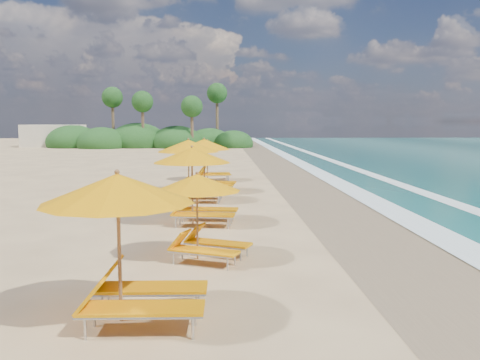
# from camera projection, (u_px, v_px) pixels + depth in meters

# --- Properties ---
(ground) EXTENTS (160.00, 160.00, 0.00)m
(ground) POSITION_uv_depth(u_px,v_px,m) (240.00, 214.00, 17.37)
(ground) COLOR tan
(ground) RESTS_ON ground
(wet_sand) EXTENTS (4.00, 160.00, 0.01)m
(wet_sand) POSITION_uv_depth(u_px,v_px,m) (353.00, 213.00, 17.53)
(wet_sand) COLOR #887351
(wet_sand) RESTS_ON ground
(surf_foam) EXTENTS (4.00, 160.00, 0.01)m
(surf_foam) POSITION_uv_depth(u_px,v_px,m) (428.00, 212.00, 17.64)
(surf_foam) COLOR white
(surf_foam) RESTS_ON ground
(station_0) EXTENTS (2.68, 2.48, 2.47)m
(station_0) POSITION_uv_depth(u_px,v_px,m) (131.00, 237.00, 7.93)
(station_0) COLOR olive
(station_0) RESTS_ON ground
(station_1) EXTENTS (2.70, 2.67, 2.07)m
(station_1) POSITION_uv_depth(u_px,v_px,m) (203.00, 211.00, 11.53)
(station_1) COLOR olive
(station_1) RESTS_ON ground
(station_2) EXTENTS (2.90, 2.75, 2.48)m
(station_2) POSITION_uv_depth(u_px,v_px,m) (198.00, 180.00, 15.58)
(station_2) COLOR olive
(station_2) RESTS_ON ground
(station_3) EXTENTS (2.89, 2.70, 2.56)m
(station_3) POSITION_uv_depth(u_px,v_px,m) (194.00, 166.00, 20.06)
(station_3) COLOR olive
(station_3) RESTS_ON ground
(station_4) EXTENTS (2.92, 2.77, 2.49)m
(station_4) POSITION_uv_depth(u_px,v_px,m) (208.00, 162.00, 22.71)
(station_4) COLOR olive
(station_4) RESTS_ON ground
(station_5) EXTENTS (2.53, 2.36, 2.26)m
(station_5) POSITION_uv_depth(u_px,v_px,m) (211.00, 157.00, 27.17)
(station_5) COLOR olive
(station_5) RESTS_ON ground
(treeline) EXTENTS (25.80, 8.80, 9.74)m
(treeline) POSITION_uv_depth(u_px,v_px,m) (146.00, 139.00, 62.01)
(treeline) COLOR #163D14
(treeline) RESTS_ON ground
(beach_building) EXTENTS (7.00, 5.00, 2.80)m
(beach_building) POSITION_uv_depth(u_px,v_px,m) (54.00, 136.00, 63.95)
(beach_building) COLOR beige
(beach_building) RESTS_ON ground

